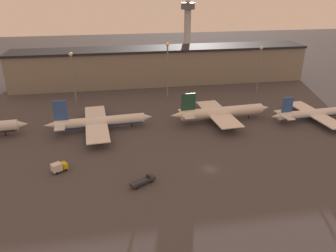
{
  "coord_description": "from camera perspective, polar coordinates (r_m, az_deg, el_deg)",
  "views": [
    {
      "loc": [
        -28.41,
        -85.55,
        54.26
      ],
      "look_at": [
        -9.63,
        22.25,
        6.0
      ],
      "focal_mm": 35.0,
      "sensor_mm": 36.0,
      "label": 1
    }
  ],
  "objects": [
    {
      "name": "ground",
      "position": [
        105.22,
        7.33,
        -7.46
      ],
      "size": [
        600.0,
        600.0,
        0.0
      ],
      "primitive_type": "plane",
      "color": "#423F44"
    },
    {
      "name": "airplane_2",
      "position": [
        139.86,
        9.23,
        2.34
      ],
      "size": [
        44.56,
        31.92,
        13.34
      ],
      "rotation": [
        0.0,
        0.0,
        0.07
      ],
      "color": "white",
      "rests_on": "ground"
    },
    {
      "name": "terminal_building",
      "position": [
        191.05,
        -1.08,
        10.5
      ],
      "size": [
        166.02,
        20.24,
        20.53
      ],
      "color": "gray",
      "rests_on": "ground"
    },
    {
      "name": "lamp_post_0",
      "position": [
        162.71,
        -16.27,
        9.15
      ],
      "size": [
        1.8,
        1.8,
        24.64
      ],
      "color": "slate",
      "rests_on": "ground"
    },
    {
      "name": "control_tower",
      "position": [
        225.66,
        3.4,
        16.57
      ],
      "size": [
        9.0,
        9.0,
        44.92
      ],
      "color": "#99999E",
      "rests_on": "ground"
    },
    {
      "name": "lamp_post_1",
      "position": [
        163.54,
        -0.08,
        10.78
      ],
      "size": [
        1.8,
        1.8,
        27.75
      ],
      "color": "slate",
      "rests_on": "ground"
    },
    {
      "name": "airplane_3",
      "position": [
        153.58,
        24.64,
        2.06
      ],
      "size": [
        44.8,
        31.72,
        11.35
      ],
      "rotation": [
        0.0,
        0.0,
        0.07
      ],
      "color": "white",
      "rests_on": "ground"
    },
    {
      "name": "airplane_1",
      "position": [
        132.62,
        -11.89,
        0.71
      ],
      "size": [
        42.53,
        37.92,
        13.42
      ],
      "rotation": [
        0.0,
        0.0,
        0.07
      ],
      "color": "white",
      "rests_on": "ground"
    },
    {
      "name": "lamp_post_2",
      "position": [
        178.44,
        15.7,
        10.46
      ],
      "size": [
        1.8,
        1.8,
        24.7
      ],
      "color": "slate",
      "rests_on": "ground"
    },
    {
      "name": "service_vehicle_2",
      "position": [
        107.69,
        -18.5,
        -6.78
      ],
      "size": [
        5.27,
        4.54,
        3.06
      ],
      "rotation": [
        0.0,
        0.0,
        0.54
      ],
      "color": "gold",
      "rests_on": "ground"
    },
    {
      "name": "service_vehicle_4",
      "position": [
        96.82,
        -4.38,
        -9.54
      ],
      "size": [
        7.92,
        5.71,
        2.46
      ],
      "rotation": [
        0.0,
        0.0,
        0.52
      ],
      "color": "#282D38",
      "rests_on": "ground"
    }
  ]
}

